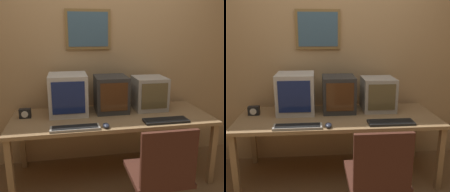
% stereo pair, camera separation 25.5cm
% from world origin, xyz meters
% --- Properties ---
extents(wall_back, '(8.00, 0.08, 2.60)m').
position_xyz_m(wall_back, '(-0.00, 1.15, 1.30)').
color(wall_back, tan).
rests_on(wall_back, ground_plane).
extents(desk, '(2.09, 0.79, 0.70)m').
position_xyz_m(desk, '(0.00, 0.67, 0.64)').
color(desk, '#99754C').
rests_on(desk, ground_plane).
extents(monitor_left, '(0.40, 0.41, 0.43)m').
position_xyz_m(monitor_left, '(-0.45, 0.83, 0.92)').
color(monitor_left, beige).
rests_on(monitor_left, desk).
extents(monitor_center, '(0.35, 0.37, 0.40)m').
position_xyz_m(monitor_center, '(0.02, 0.84, 0.90)').
color(monitor_center, '#333333').
rests_on(monitor_center, desk).
extents(monitor_right, '(0.36, 0.36, 0.37)m').
position_xyz_m(monitor_right, '(0.47, 0.85, 0.89)').
color(monitor_right, '#B7B2A8').
rests_on(monitor_right, desk).
extents(keyboard_main, '(0.45, 0.13, 0.03)m').
position_xyz_m(keyboard_main, '(-0.40, 0.36, 0.71)').
color(keyboard_main, '#A8A399').
rests_on(keyboard_main, desk).
extents(keyboard_side, '(0.45, 0.16, 0.03)m').
position_xyz_m(keyboard_side, '(0.50, 0.39, 0.71)').
color(keyboard_side, black).
rests_on(keyboard_side, desk).
extents(mouse_near_keyboard, '(0.06, 0.11, 0.04)m').
position_xyz_m(mouse_near_keyboard, '(-0.12, 0.35, 0.72)').
color(mouse_near_keyboard, '#282D3D').
rests_on(mouse_near_keyboard, desk).
extents(desk_clock, '(0.12, 0.07, 0.10)m').
position_xyz_m(desk_clock, '(-0.90, 0.77, 0.75)').
color(desk_clock, black).
rests_on(desk_clock, desk).
extents(office_chair, '(0.49, 0.49, 0.90)m').
position_xyz_m(office_chair, '(0.24, -0.13, 0.38)').
color(office_chair, black).
rests_on(office_chair, ground_plane).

